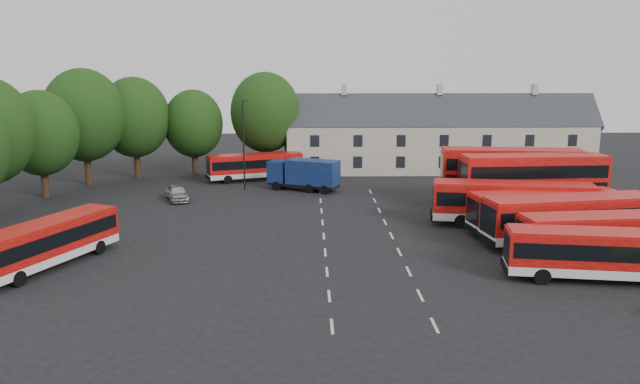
{
  "coord_description": "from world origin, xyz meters",
  "views": [
    {
      "loc": [
        -1.1,
        -42.2,
        12.54
      ],
      "look_at": [
        -0.18,
        7.38,
        2.2
      ],
      "focal_mm": 35.0,
      "sensor_mm": 36.0,
      "label": 1
    }
  ],
  "objects_px": {
    "bus_row_a": "(601,251)",
    "bus_west": "(47,240)",
    "silver_car": "(177,193)",
    "box_truck": "(304,173)",
    "lamppost": "(244,143)",
    "bus_dd_south": "(533,180)"
  },
  "relations": [
    {
      "from": "bus_dd_south",
      "to": "bus_west",
      "type": "distance_m",
      "value": 37.72
    },
    {
      "from": "bus_west",
      "to": "silver_car",
      "type": "bearing_deg",
      "value": 10.88
    },
    {
      "from": "bus_dd_south",
      "to": "box_truck",
      "type": "relative_size",
      "value": 1.66
    },
    {
      "from": "bus_row_a",
      "to": "silver_car",
      "type": "height_order",
      "value": "bus_row_a"
    },
    {
      "from": "bus_row_a",
      "to": "bus_west",
      "type": "distance_m",
      "value": 33.33
    },
    {
      "from": "bus_west",
      "to": "box_truck",
      "type": "bearing_deg",
      "value": -11.02
    },
    {
      "from": "bus_row_a",
      "to": "silver_car",
      "type": "xyz_separation_m",
      "value": [
        -29.11,
        22.22,
        -1.09
      ]
    },
    {
      "from": "bus_west",
      "to": "lamppost",
      "type": "xyz_separation_m",
      "value": [
        9.84,
        23.89,
        3.01
      ]
    },
    {
      "from": "silver_car",
      "to": "bus_dd_south",
      "type": "bearing_deg",
      "value": -30.95
    },
    {
      "from": "bus_row_a",
      "to": "silver_car",
      "type": "bearing_deg",
      "value": 151.73
    },
    {
      "from": "bus_dd_south",
      "to": "box_truck",
      "type": "bearing_deg",
      "value": 149.44
    },
    {
      "from": "bus_west",
      "to": "silver_car",
      "type": "xyz_separation_m",
      "value": [
        4.07,
        19.07,
        -1.04
      ]
    },
    {
      "from": "bus_west",
      "to": "box_truck",
      "type": "relative_size",
      "value": 1.41
    },
    {
      "from": "bus_dd_south",
      "to": "silver_car",
      "type": "bearing_deg",
      "value": 166.52
    },
    {
      "from": "bus_dd_south",
      "to": "silver_car",
      "type": "xyz_separation_m",
      "value": [
        -31.04,
        5.34,
        -2.1
      ]
    },
    {
      "from": "box_truck",
      "to": "silver_car",
      "type": "relative_size",
      "value": 1.75
    },
    {
      "from": "bus_dd_south",
      "to": "silver_car",
      "type": "height_order",
      "value": "bus_dd_south"
    },
    {
      "from": "bus_row_a",
      "to": "box_truck",
      "type": "bearing_deg",
      "value": 132.18
    },
    {
      "from": "silver_car",
      "to": "lamppost",
      "type": "bearing_deg",
      "value": 18.7
    },
    {
      "from": "bus_dd_south",
      "to": "bus_west",
      "type": "bearing_deg",
      "value": -162.36
    },
    {
      "from": "bus_row_a",
      "to": "bus_west",
      "type": "xyz_separation_m",
      "value": [
        -33.18,
        3.14,
        -0.05
      ]
    },
    {
      "from": "bus_west",
      "to": "box_truck",
      "type": "height_order",
      "value": "box_truck"
    }
  ]
}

